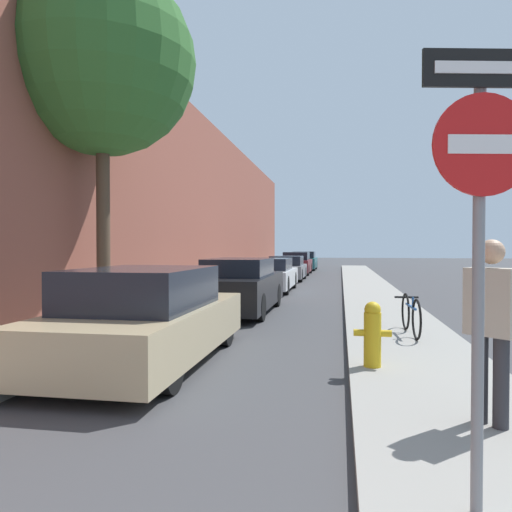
{
  "coord_description": "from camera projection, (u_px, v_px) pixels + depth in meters",
  "views": [
    {
      "loc": [
        1.78,
        0.34,
        1.72
      ],
      "look_at": [
        0.04,
        10.23,
        1.52
      ],
      "focal_mm": 33.65,
      "sensor_mm": 36.0,
      "label": 1
    }
  ],
  "objects": [
    {
      "name": "parked_car_champagne",
      "position": [
        147.0,
        319.0,
        7.03
      ],
      "size": [
        1.87,
        4.44,
        1.41
      ],
      "color": "black",
      "rests_on": "ground"
    },
    {
      "name": "parked_car_white",
      "position": [
        269.0,
        275.0,
        18.55
      ],
      "size": [
        1.82,
        4.57,
        1.28
      ],
      "color": "black",
      "rests_on": "ground"
    },
    {
      "name": "building_facade_left",
      "position": [
        162.0,
        191.0,
        16.42
      ],
      "size": [
        0.7,
        52.0,
        7.25
      ],
      "color": "brown",
      "rests_on": "ground"
    },
    {
      "name": "parked_car_black",
      "position": [
        241.0,
        286.0,
        12.5
      ],
      "size": [
        1.69,
        4.58,
        1.42
      ],
      "color": "black",
      "rests_on": "ground"
    },
    {
      "name": "bicycle",
      "position": [
        411.0,
        315.0,
        8.71
      ],
      "size": [
        0.44,
        1.73,
        0.71
      ],
      "rotation": [
        0.0,
        0.0,
        0.05
      ],
      "color": "black",
      "rests_on": "sidewalk_right"
    },
    {
      "name": "sidewalk_right",
      "position": [
        376.0,
        299.0,
        15.25
      ],
      "size": [
        2.0,
        52.0,
        0.12
      ],
      "color": "gray",
      "rests_on": "ground"
    },
    {
      "name": "fire_hydrant",
      "position": [
        372.0,
        333.0,
        6.38
      ],
      "size": [
        0.49,
        0.23,
        0.87
      ],
      "color": "gold",
      "rests_on": "sidewalk_right"
    },
    {
      "name": "traffic_sign_post",
      "position": [
        481.0,
        209.0,
        2.81
      ],
      "size": [
        0.71,
        0.17,
        2.74
      ],
      "rotation": [
        0.0,
        0.0,
        0.2
      ],
      "color": "gray",
      "rests_on": "sidewalk_right"
    },
    {
      "name": "parked_car_grey",
      "position": [
        287.0,
        269.0,
        24.48
      ],
      "size": [
        1.76,
        4.05,
        1.25
      ],
      "color": "black",
      "rests_on": "ground"
    },
    {
      "name": "street_tree_near",
      "position": [
        102.0,
        62.0,
        10.14
      ],
      "size": [
        3.95,
        3.95,
        7.5
      ],
      "color": "#4C3A2B",
      "rests_on": "sidewalk_left"
    },
    {
      "name": "parked_car_teal",
      "position": [
        304.0,
        261.0,
        35.35
      ],
      "size": [
        1.76,
        4.28,
        1.37
      ],
      "color": "black",
      "rests_on": "ground"
    },
    {
      "name": "ground_plane",
      "position": [
        285.0,
        299.0,
        15.76
      ],
      "size": [
        120.0,
        120.0,
        0.0
      ],
      "primitive_type": "plane",
      "color": "#3D3D3F"
    },
    {
      "name": "pedestrian",
      "position": [
        491.0,
        320.0,
        4.27
      ],
      "size": [
        0.46,
        0.44,
        1.66
      ],
      "rotation": [
        0.0,
        0.0,
        -0.7
      ],
      "color": "#2D2D33",
      "rests_on": "sidewalk_right"
    },
    {
      "name": "parked_car_maroon",
      "position": [
        297.0,
        264.0,
        29.74
      ],
      "size": [
        1.69,
        4.36,
        1.39
      ],
      "color": "black",
      "rests_on": "ground"
    },
    {
      "name": "sidewalk_left",
      "position": [
        200.0,
        296.0,
        16.26
      ],
      "size": [
        2.0,
        52.0,
        0.12
      ],
      "color": "gray",
      "rests_on": "ground"
    }
  ]
}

